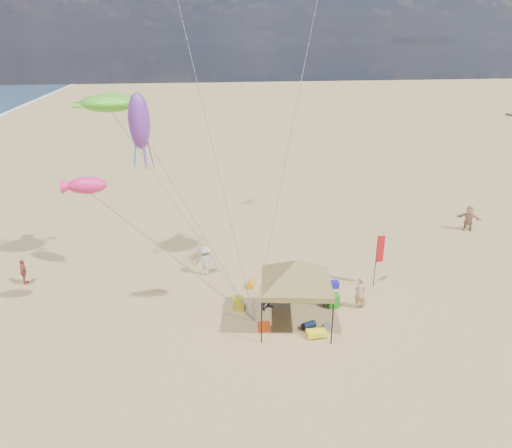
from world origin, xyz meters
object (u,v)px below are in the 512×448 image
at_px(person_near_b, 269,294).
at_px(person_near_c, 205,261).
at_px(person_far_c, 469,218).
at_px(person_near_a, 360,292).
at_px(person_far_a, 24,272).
at_px(chair_green, 334,300).
at_px(beach_cart, 316,333).
at_px(cooler_blue, 333,284).
at_px(feather_flag, 379,252).
at_px(cooler_red, 264,327).
at_px(chair_yellow, 238,303).
at_px(canopy_tent, 297,263).

height_order(person_near_b, person_near_c, person_near_c).
distance_m(person_near_c, person_far_c, 19.07).
bearing_deg(person_near_a, person_far_a, -30.79).
bearing_deg(person_near_c, chair_green, 161.50).
relative_size(chair_green, person_near_b, 0.43).
bearing_deg(chair_green, beach_cart, -123.12).
bearing_deg(cooler_blue, person_near_a, -75.03).
bearing_deg(feather_flag, chair_green, -150.26).
height_order(feather_flag, beach_cart, feather_flag).
height_order(cooler_red, chair_yellow, chair_yellow).
xyz_separation_m(cooler_red, person_near_c, (-2.31, 6.10, 0.67)).
bearing_deg(person_near_b, person_far_a, 132.15).
relative_size(cooler_blue, person_near_a, 0.30).
relative_size(person_near_b, person_far_a, 1.11).
relative_size(canopy_tent, person_near_a, 3.44).
height_order(beach_cart, person_far_c, person_far_c).
bearing_deg(person_far_c, person_far_a, -137.27).
bearing_deg(chair_green, canopy_tent, -152.22).
height_order(feather_flag, person_far_c, feather_flag).
height_order(chair_green, chair_yellow, same).
distance_m(chair_green, beach_cart, 2.88).
height_order(cooler_blue, person_near_a, person_near_a).
bearing_deg(person_far_a, person_far_c, -91.13).
bearing_deg(chair_yellow, canopy_tent, -34.37).
height_order(chair_green, person_near_b, person_near_b).
xyz_separation_m(feather_flag, person_near_c, (-9.11, 2.88, -1.16)).
distance_m(feather_flag, chair_yellow, 8.01).
xyz_separation_m(chair_yellow, person_far_c, (17.32, 7.94, 0.56)).
xyz_separation_m(feather_flag, person_near_a, (-1.77, -2.02, -1.13)).
xyz_separation_m(cooler_red, person_near_b, (0.60, 1.86, 0.63)).
height_order(cooler_blue, person_near_c, person_near_c).
xyz_separation_m(beach_cart, person_far_c, (14.12, 10.82, 0.71)).
distance_m(canopy_tent, feather_flag, 6.14).
bearing_deg(feather_flag, person_near_b, -167.58).
xyz_separation_m(canopy_tent, beach_cart, (0.73, -1.20, -3.00)).
xyz_separation_m(chair_green, chair_yellow, (-4.77, 0.48, 0.00)).
bearing_deg(cooler_red, beach_cart, -21.42).
relative_size(canopy_tent, chair_yellow, 8.75).
relative_size(canopy_tent, person_near_b, 3.75).
bearing_deg(canopy_tent, person_far_c, 32.96).
height_order(cooler_red, person_far_c, person_far_c).
relative_size(cooler_red, cooler_blue, 1.00).
distance_m(canopy_tent, chair_yellow, 4.13).
xyz_separation_m(person_near_c, person_far_c, (18.69, 3.83, 0.05)).
bearing_deg(chair_green, chair_yellow, 174.27).
distance_m(person_far_a, person_far_c, 28.77).
bearing_deg(person_near_a, person_near_c, -47.28).
relative_size(cooler_red, beach_cart, 0.60).
distance_m(cooler_red, cooler_blue, 5.60).
xyz_separation_m(cooler_red, person_far_c, (16.37, 9.94, 0.72)).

